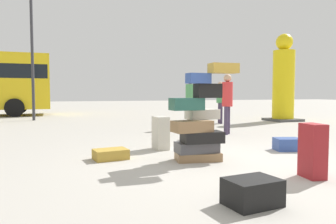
% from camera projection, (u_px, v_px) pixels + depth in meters
% --- Properties ---
extents(ground_plane, '(80.00, 80.00, 0.00)m').
position_uv_depth(ground_plane, '(232.00, 164.00, 5.27)').
color(ground_plane, '#ADA89E').
extents(suitcase_tower, '(1.08, 0.75, 1.67)m').
position_uv_depth(suitcase_tower, '(199.00, 124.00, 5.48)').
color(suitcase_tower, olive).
rests_on(suitcase_tower, ground).
extents(suitcase_navy_white_trunk, '(0.59, 0.50, 0.25)m').
position_uv_depth(suitcase_navy_white_trunk, '(287.00, 144.00, 6.52)').
color(suitcase_navy_white_trunk, '#334F99').
rests_on(suitcase_navy_white_trunk, ground).
extents(suitcase_tan_upright_blue, '(0.63, 0.49, 0.18)m').
position_uv_depth(suitcase_tan_upright_blue, '(111.00, 154.00, 5.66)').
color(suitcase_tan_upright_blue, '#B28C33').
rests_on(suitcase_tan_upright_blue, ground).
extents(suitcase_black_foreground_far, '(0.60, 0.47, 0.28)m').
position_uv_depth(suitcase_black_foreground_far, '(252.00, 192.00, 3.34)').
color(suitcase_black_foreground_far, black).
rests_on(suitcase_black_foreground_far, ground).
extents(suitcase_maroon_right_side, '(0.27, 0.38, 0.76)m').
position_uv_depth(suitcase_maroon_right_side, '(313.00, 151.00, 4.41)').
color(suitcase_maroon_right_side, maroon).
rests_on(suitcase_maroon_right_side, ground).
extents(suitcase_cream_left_side, '(0.28, 0.43, 0.69)m').
position_uv_depth(suitcase_cream_left_side, '(161.00, 133.00, 6.65)').
color(suitcase_cream_left_side, beige).
rests_on(suitcase_cream_left_side, ground).
extents(person_bearded_onlooker, '(0.30, 0.34, 1.68)m').
position_uv_depth(person_bearded_onlooker, '(190.00, 98.00, 10.51)').
color(person_bearded_onlooker, '#3F334C').
rests_on(person_bearded_onlooker, ground).
extents(person_tourist_with_camera, '(0.30, 0.30, 1.70)m').
position_uv_depth(person_tourist_with_camera, '(227.00, 99.00, 8.98)').
color(person_tourist_with_camera, '#3F334C').
rests_on(person_tourist_with_camera, ground).
extents(person_passerby_in_red, '(0.30, 0.33, 1.60)m').
position_uv_depth(person_passerby_in_red, '(220.00, 99.00, 12.12)').
color(person_passerby_in_red, '#3F334C').
rests_on(person_passerby_in_red, ground).
extents(yellow_dummy_statue, '(1.23, 1.23, 3.61)m').
position_uv_depth(yellow_dummy_statue, '(283.00, 83.00, 13.25)').
color(yellow_dummy_statue, yellow).
rests_on(yellow_dummy_statue, ground).
extents(lamp_post, '(0.36, 0.36, 6.93)m').
position_uv_depth(lamp_post, '(31.00, 15.00, 13.27)').
color(lamp_post, '#333338').
rests_on(lamp_post, ground).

